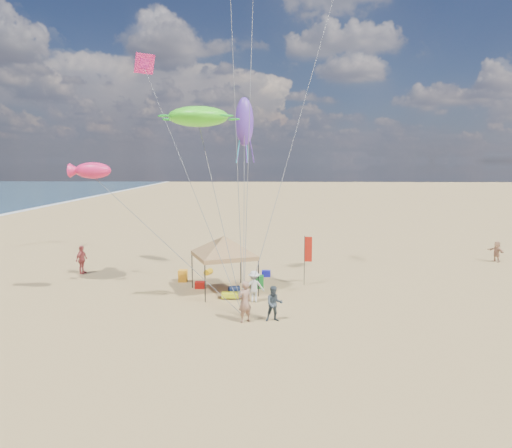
# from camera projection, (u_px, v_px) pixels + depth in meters

# --- Properties ---
(ground) EXTENTS (280.00, 280.00, 0.00)m
(ground) POSITION_uv_depth(u_px,v_px,m) (254.00, 321.00, 20.80)
(ground) COLOR tan
(ground) RESTS_ON ground
(canopy_tent) EXTENTS (5.42, 5.42, 3.62)m
(canopy_tent) POSITION_uv_depth(u_px,v_px,m) (224.00, 238.00, 24.99)
(canopy_tent) COLOR black
(canopy_tent) RESTS_ON ground
(feather_flag) EXTENTS (0.44, 0.05, 2.90)m
(feather_flag) POSITION_uv_depth(u_px,v_px,m) (307.00, 252.00, 26.54)
(feather_flag) COLOR black
(feather_flag) RESTS_ON ground
(cooler_red) EXTENTS (0.54, 0.38, 0.38)m
(cooler_red) POSITION_uv_depth(u_px,v_px,m) (200.00, 285.00, 26.10)
(cooler_red) COLOR red
(cooler_red) RESTS_ON ground
(cooler_blue) EXTENTS (0.54, 0.38, 0.38)m
(cooler_blue) POSITION_uv_depth(u_px,v_px,m) (266.00, 274.00, 28.75)
(cooler_blue) COLOR #1517AD
(cooler_blue) RESTS_ON ground
(bag_navy) EXTENTS (0.69, 0.54, 0.36)m
(bag_navy) POSITION_uv_depth(u_px,v_px,m) (234.00, 289.00, 25.30)
(bag_navy) COLOR #0E1C40
(bag_navy) RESTS_ON ground
(bag_orange) EXTENTS (0.54, 0.69, 0.36)m
(bag_orange) POSITION_uv_depth(u_px,v_px,m) (208.00, 272.00, 29.26)
(bag_orange) COLOR #C38D0A
(bag_orange) RESTS_ON ground
(chair_green) EXTENTS (0.50, 0.50, 0.70)m
(chair_green) POSITION_uv_depth(u_px,v_px,m) (259.00, 282.00, 26.18)
(chair_green) COLOR #188428
(chair_green) RESTS_ON ground
(chair_yellow) EXTENTS (0.50, 0.50, 0.70)m
(chair_yellow) POSITION_uv_depth(u_px,v_px,m) (183.00, 276.00, 27.55)
(chair_yellow) COLOR orange
(chair_yellow) RESTS_ON ground
(crate_grey) EXTENTS (0.34, 0.30, 0.28)m
(crate_grey) POSITION_uv_depth(u_px,v_px,m) (242.00, 294.00, 24.48)
(crate_grey) COLOR slate
(crate_grey) RESTS_ON ground
(beach_cart) EXTENTS (0.90, 0.50, 0.24)m
(beach_cart) POSITION_uv_depth(u_px,v_px,m) (230.00, 295.00, 24.12)
(beach_cart) COLOR #C3D417
(beach_cart) RESTS_ON ground
(person_near_a) EXTENTS (0.82, 0.78, 1.88)m
(person_near_a) POSITION_uv_depth(u_px,v_px,m) (245.00, 302.00, 20.54)
(person_near_a) COLOR #9E705A
(person_near_a) RESTS_ON ground
(person_near_b) EXTENTS (0.87, 0.72, 1.62)m
(person_near_b) POSITION_uv_depth(u_px,v_px,m) (274.00, 304.00, 20.65)
(person_near_b) COLOR #3B4851
(person_near_b) RESTS_ON ground
(person_near_c) EXTENTS (1.09, 0.69, 1.62)m
(person_near_c) POSITION_uv_depth(u_px,v_px,m) (254.00, 286.00, 23.50)
(person_near_c) COLOR beige
(person_near_c) RESTS_ON ground
(person_far_a) EXTENTS (0.68, 1.14, 1.82)m
(person_far_a) POSITION_uv_depth(u_px,v_px,m) (82.00, 260.00, 29.41)
(person_far_a) COLOR #A53F3F
(person_far_a) RESTS_ON ground
(person_far_c) EXTENTS (0.91, 1.44, 1.49)m
(person_far_c) POSITION_uv_depth(u_px,v_px,m) (497.00, 252.00, 32.92)
(person_far_c) COLOR tan
(person_far_c) RESTS_ON ground
(turtle_kite) EXTENTS (3.54, 3.11, 1.01)m
(turtle_kite) POSITION_uv_depth(u_px,v_px,m) (198.00, 117.00, 23.09)
(turtle_kite) COLOR #46F322
(turtle_kite) RESTS_ON ground
(fish_kite) EXTENTS (1.99, 1.54, 0.79)m
(fish_kite) POSITION_uv_depth(u_px,v_px,m) (93.00, 170.00, 22.47)
(fish_kite) COLOR #F4215F
(fish_kite) RESTS_ON ground
(squid_kite) EXTENTS (1.25, 1.25, 2.92)m
(squid_kite) POSITION_uv_depth(u_px,v_px,m) (244.00, 122.00, 28.06)
(squid_kite) COLOR #6137B4
(squid_kite) RESTS_ON ground
(stunt_kite_pink) EXTENTS (1.47, 1.30, 1.26)m
(stunt_kite_pink) POSITION_uv_depth(u_px,v_px,m) (145.00, 64.00, 31.96)
(stunt_kite_pink) COLOR #EC2576
(stunt_kite_pink) RESTS_ON ground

